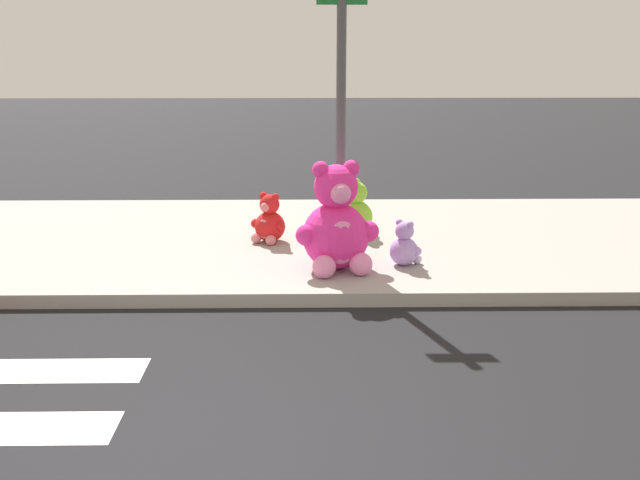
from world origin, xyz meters
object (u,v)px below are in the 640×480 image
(plush_pink_large, at_px, (336,227))
(plush_lavender, at_px, (405,247))
(sign_pole, at_px, (341,112))
(plush_lime, at_px, (354,212))
(plush_red, at_px, (269,222))

(plush_pink_large, relative_size, plush_lavender, 2.31)
(sign_pole, relative_size, plush_lime, 4.42)
(sign_pole, height_order, plush_lime, sign_pole)
(plush_pink_large, bearing_deg, sign_pole, 83.65)
(plush_red, bearing_deg, plush_lavender, -31.54)
(plush_pink_large, xyz_separation_m, plush_lime, (0.30, 1.53, -0.20))
(sign_pole, bearing_deg, plush_red, 148.11)
(plush_pink_large, relative_size, plush_lime, 1.69)
(plush_red, bearing_deg, plush_lime, 19.54)
(sign_pole, height_order, plush_lavender, sign_pole)
(plush_lime, bearing_deg, plush_pink_large, -100.95)
(sign_pole, xyz_separation_m, plush_pink_large, (-0.07, -0.59, -1.21))
(plush_red, height_order, plush_lavender, plush_red)
(plush_pink_large, bearing_deg, plush_lime, 79.05)
(sign_pole, bearing_deg, plush_lavender, -31.11)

